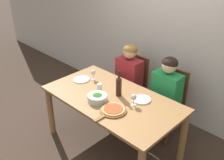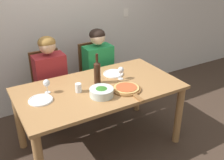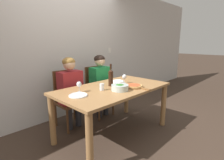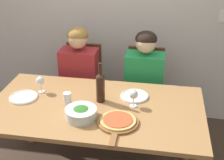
# 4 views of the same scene
# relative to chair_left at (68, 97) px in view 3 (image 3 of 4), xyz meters

# --- Properties ---
(ground_plane) EXTENTS (40.00, 40.00, 0.00)m
(ground_plane) POSITION_rel_chair_left_xyz_m (0.32, -0.80, -0.51)
(ground_plane) COLOR #3D2D23
(back_wall) EXTENTS (10.00, 0.06, 2.70)m
(back_wall) POSITION_rel_chair_left_xyz_m (0.32, 0.42, 0.84)
(back_wall) COLOR silver
(back_wall) RESTS_ON ground
(dining_table) EXTENTS (1.76, 0.95, 0.77)m
(dining_table) POSITION_rel_chair_left_xyz_m (0.32, -0.80, 0.15)
(dining_table) COLOR #9E7042
(dining_table) RESTS_ON ground
(chair_left) EXTENTS (0.42, 0.42, 0.97)m
(chair_left) POSITION_rel_chair_left_xyz_m (0.00, 0.00, 0.00)
(chair_left) COLOR brown
(chair_left) RESTS_ON ground
(chair_right) EXTENTS (0.42, 0.42, 0.97)m
(chair_right) POSITION_rel_chair_left_xyz_m (0.67, 0.00, 0.00)
(chair_right) COLOR brown
(chair_right) RESTS_ON ground
(person_woman) EXTENTS (0.47, 0.51, 1.20)m
(person_woman) POSITION_rel_chair_left_xyz_m (-0.00, -0.12, 0.22)
(person_woman) COLOR #28282D
(person_woman) RESTS_ON ground
(person_man) EXTENTS (0.47, 0.51, 1.20)m
(person_man) POSITION_rel_chair_left_xyz_m (0.67, -0.12, 0.22)
(person_man) COLOR #28282D
(person_man) RESTS_ON ground
(wine_bottle) EXTENTS (0.07, 0.07, 0.35)m
(wine_bottle) POSITION_rel_chair_left_xyz_m (0.35, -0.71, 0.41)
(wine_bottle) COLOR black
(wine_bottle) RESTS_ON dining_table
(broccoli_bowl) EXTENTS (0.25, 0.25, 0.09)m
(broccoli_bowl) POSITION_rel_chair_left_xyz_m (0.25, -0.98, 0.31)
(broccoli_bowl) COLOR silver
(broccoli_bowl) RESTS_ON dining_table
(dinner_plate_left) EXTENTS (0.24, 0.24, 0.02)m
(dinner_plate_left) POSITION_rel_chair_left_xyz_m (-0.31, -0.77, 0.28)
(dinner_plate_left) COLOR white
(dinner_plate_left) RESTS_ON dining_table
(dinner_plate_right) EXTENTS (0.24, 0.24, 0.02)m
(dinner_plate_right) POSITION_rel_chair_left_xyz_m (0.62, -0.59, 0.28)
(dinner_plate_right) COLOR white
(dinner_plate_right) RESTS_ON dining_table
(pizza_on_board) EXTENTS (0.31, 0.45, 0.04)m
(pizza_on_board) POSITION_rel_chair_left_xyz_m (0.54, -1.01, 0.28)
(pizza_on_board) COLOR brown
(pizza_on_board) RESTS_ON dining_table
(wine_glass_left) EXTENTS (0.07, 0.07, 0.15)m
(wine_glass_left) POSITION_rel_chair_left_xyz_m (-0.20, -0.64, 0.37)
(wine_glass_left) COLOR silver
(wine_glass_left) RESTS_ON dining_table
(wine_glass_right) EXTENTS (0.07, 0.07, 0.15)m
(wine_glass_right) POSITION_rel_chair_left_xyz_m (0.63, -0.75, 0.37)
(wine_glass_right) COLOR silver
(wine_glass_right) RESTS_ON dining_table
(water_tumbler) EXTENTS (0.07, 0.07, 0.10)m
(water_tumbler) POSITION_rel_chair_left_xyz_m (0.08, -0.79, 0.31)
(water_tumbler) COLOR silver
(water_tumbler) RESTS_ON dining_table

